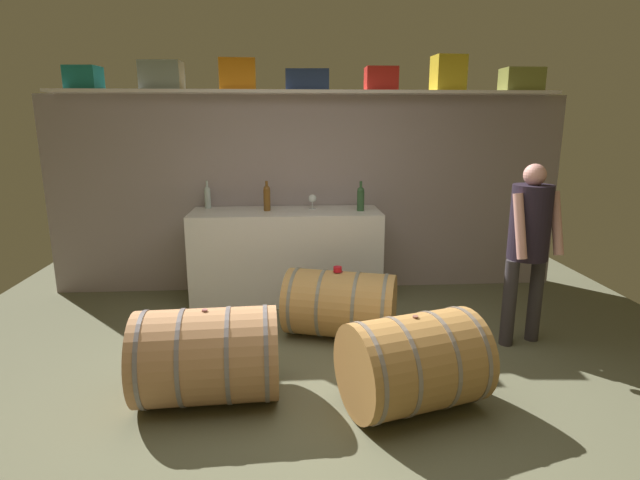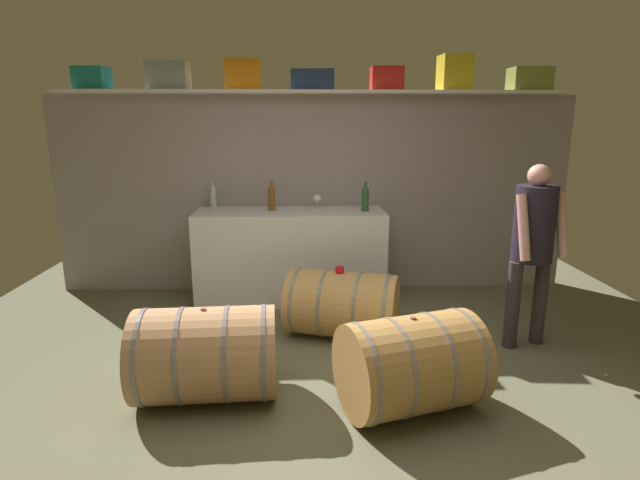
% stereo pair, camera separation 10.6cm
% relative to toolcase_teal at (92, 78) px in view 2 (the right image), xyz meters
% --- Properties ---
extents(ground_plane, '(6.80, 8.17, 0.02)m').
position_rel_toolcase_teal_xyz_m(ground_plane, '(2.23, -1.72, -2.28)').
color(ground_plane, '#5D5D45').
extents(back_wall_panel, '(5.60, 0.10, 2.13)m').
position_rel_toolcase_teal_xyz_m(back_wall_panel, '(2.23, 0.15, -1.21)').
color(back_wall_panel, gray).
rests_on(back_wall_panel, ground).
extents(high_shelf_board, '(5.15, 0.40, 0.03)m').
position_rel_toolcase_teal_xyz_m(high_shelf_board, '(2.23, 0.00, -0.13)').
color(high_shelf_board, silver).
rests_on(high_shelf_board, back_wall_panel).
extents(toolcase_teal, '(0.33, 0.28, 0.22)m').
position_rel_toolcase_teal_xyz_m(toolcase_teal, '(0.00, 0.00, 0.00)').
color(toolcase_teal, '#197777').
rests_on(toolcase_teal, high_shelf_board).
extents(toolcase_grey, '(0.42, 0.26, 0.28)m').
position_rel_toolcase_teal_xyz_m(toolcase_grey, '(0.76, 0.00, 0.03)').
color(toolcase_grey, gray).
rests_on(toolcase_grey, high_shelf_board).
extents(toolcase_orange, '(0.37, 0.31, 0.30)m').
position_rel_toolcase_teal_xyz_m(toolcase_orange, '(1.51, 0.00, 0.04)').
color(toolcase_orange, orange).
rests_on(toolcase_orange, high_shelf_board).
extents(toolcase_navy, '(0.45, 0.33, 0.20)m').
position_rel_toolcase_teal_xyz_m(toolcase_navy, '(2.22, 0.00, -0.01)').
color(toolcase_navy, navy).
rests_on(toolcase_navy, high_shelf_board).
extents(toolcase_red, '(0.32, 0.25, 0.24)m').
position_rel_toolcase_teal_xyz_m(toolcase_red, '(2.98, 0.00, 0.01)').
color(toolcase_red, red).
rests_on(toolcase_red, high_shelf_board).
extents(toolcase_yellow, '(0.33, 0.28, 0.35)m').
position_rel_toolcase_teal_xyz_m(toolcase_yellow, '(3.68, 0.00, 0.06)').
color(toolcase_yellow, yellow).
rests_on(toolcase_yellow, high_shelf_board).
extents(toolcase_olive, '(0.40, 0.28, 0.23)m').
position_rel_toolcase_teal_xyz_m(toolcase_olive, '(4.46, 0.00, 0.01)').
color(toolcase_olive, olive).
rests_on(toolcase_olive, high_shelf_board).
extents(work_cabinet, '(1.95, 0.65, 0.95)m').
position_rel_toolcase_teal_xyz_m(work_cabinet, '(1.98, -0.23, -1.79)').
color(work_cabinet, silver).
rests_on(work_cabinet, ground).
extents(wine_bottle_amber, '(0.07, 0.07, 0.31)m').
position_rel_toolcase_teal_xyz_m(wine_bottle_amber, '(1.79, -0.20, -1.18)').
color(wine_bottle_amber, brown).
rests_on(wine_bottle_amber, work_cabinet).
extents(wine_bottle_clear, '(0.07, 0.07, 0.29)m').
position_rel_toolcase_teal_xyz_m(wine_bottle_clear, '(1.15, -0.01, -1.20)').
color(wine_bottle_clear, '#AFC0BF').
rests_on(wine_bottle_clear, work_cabinet).
extents(wine_bottle_green, '(0.08, 0.08, 0.31)m').
position_rel_toolcase_teal_xyz_m(wine_bottle_green, '(2.75, -0.27, -1.19)').
color(wine_bottle_green, '#2E5331').
rests_on(wine_bottle_green, work_cabinet).
extents(wine_glass, '(0.09, 0.09, 0.15)m').
position_rel_toolcase_teal_xyz_m(wine_glass, '(2.26, -0.12, -1.21)').
color(wine_glass, white).
rests_on(wine_glass, work_cabinet).
extents(wine_barrel_near, '(1.07, 0.83, 0.60)m').
position_rel_toolcase_teal_xyz_m(wine_barrel_near, '(2.44, -1.23, -1.97)').
color(wine_barrel_near, tan).
rests_on(wine_barrel_near, ground).
extents(wine_barrel_far, '(1.01, 0.85, 0.65)m').
position_rel_toolcase_teal_xyz_m(wine_barrel_far, '(2.80, -2.39, -1.95)').
color(wine_barrel_far, '#A7763C').
rests_on(wine_barrel_far, ground).
extents(wine_barrel_flank, '(0.97, 0.69, 0.65)m').
position_rel_toolcase_teal_xyz_m(wine_barrel_flank, '(1.44, -2.21, -1.95)').
color(wine_barrel_flank, tan).
rests_on(wine_barrel_flank, ground).
extents(tasting_cup, '(0.07, 0.07, 0.05)m').
position_rel_toolcase_teal_xyz_m(tasting_cup, '(2.42, -1.23, -1.65)').
color(tasting_cup, red).
rests_on(tasting_cup, wine_barrel_near).
extents(winemaker_pouring, '(0.48, 0.40, 1.52)m').
position_rel_toolcase_teal_xyz_m(winemaker_pouring, '(3.97, -1.46, -1.33)').
color(winemaker_pouring, '#332E31').
rests_on(winemaker_pouring, ground).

